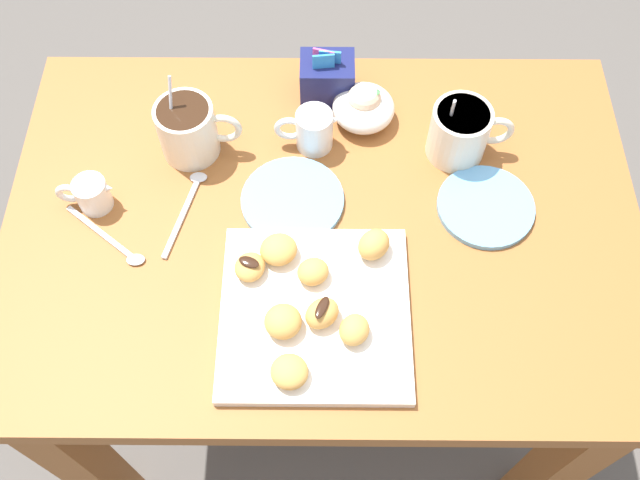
# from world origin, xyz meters

# --- Properties ---
(ground_plane) EXTENTS (8.00, 8.00, 0.00)m
(ground_plane) POSITION_xyz_m (0.00, 0.00, 0.00)
(ground_plane) COLOR #514C47
(dining_table) EXTENTS (0.99, 0.68, 0.76)m
(dining_table) POSITION_xyz_m (0.00, 0.00, 0.60)
(dining_table) COLOR #935628
(dining_table) RESTS_ON ground_plane
(pastry_plate_square) EXTENTS (0.27, 0.27, 0.02)m
(pastry_plate_square) POSITION_xyz_m (-0.01, -0.16, 0.77)
(pastry_plate_square) COLOR white
(pastry_plate_square) RESTS_ON dining_table
(coffee_mug_cream_left) EXTENTS (0.13, 0.09, 0.15)m
(coffee_mug_cream_left) POSITION_xyz_m (-0.21, 0.14, 0.81)
(coffee_mug_cream_left) COLOR silver
(coffee_mug_cream_left) RESTS_ON dining_table
(coffee_mug_cream_right) EXTENTS (0.13, 0.09, 0.14)m
(coffee_mug_cream_right) POSITION_xyz_m (0.22, 0.14, 0.81)
(coffee_mug_cream_right) COLOR silver
(coffee_mug_cream_right) RESTS_ON dining_table
(cream_pitcher_white) EXTENTS (0.10, 0.06, 0.07)m
(cream_pitcher_white) POSITION_xyz_m (-0.02, 0.15, 0.80)
(cream_pitcher_white) COLOR white
(cream_pitcher_white) RESTS_ON dining_table
(sugar_caddy) EXTENTS (0.09, 0.07, 0.11)m
(sugar_caddy) POSITION_xyz_m (0.01, 0.25, 0.80)
(sugar_caddy) COLOR #191E51
(sugar_caddy) RESTS_ON dining_table
(ice_cream_bowl) EXTENTS (0.10, 0.10, 0.08)m
(ice_cream_bowl) POSITION_xyz_m (0.07, 0.20, 0.79)
(ice_cream_bowl) COLOR white
(ice_cream_bowl) RESTS_ON dining_table
(chocolate_sauce_pitcher) EXTENTS (0.09, 0.05, 0.06)m
(chocolate_sauce_pitcher) POSITION_xyz_m (-0.36, 0.03, 0.79)
(chocolate_sauce_pitcher) COLOR white
(chocolate_sauce_pitcher) RESTS_ON dining_table
(saucer_sky_left) EXTENTS (0.16, 0.16, 0.01)m
(saucer_sky_left) POSITION_xyz_m (-0.05, 0.03, 0.76)
(saucer_sky_left) COLOR #66A8DB
(saucer_sky_left) RESTS_ON dining_table
(saucer_sky_right) EXTENTS (0.15, 0.15, 0.01)m
(saucer_sky_right) POSITION_xyz_m (0.26, 0.02, 0.76)
(saucer_sky_right) COLOR #66A8DB
(saucer_sky_right) RESTS_ON dining_table
(loose_spoon_near_saucer) EXTENTS (0.13, 0.11, 0.01)m
(loose_spoon_near_saucer) POSITION_xyz_m (-0.32, -0.05, 0.76)
(loose_spoon_near_saucer) COLOR silver
(loose_spoon_near_saucer) RESTS_ON dining_table
(loose_spoon_by_plate) EXTENTS (0.06, 0.16, 0.01)m
(loose_spoon_by_plate) POSITION_xyz_m (-0.21, 0.03, 0.76)
(loose_spoon_by_plate) COLOR silver
(loose_spoon_by_plate) RESTS_ON dining_table
(beignet_0) EXTENTS (0.07, 0.07, 0.04)m
(beignet_0) POSITION_xyz_m (-0.05, -0.19, 0.79)
(beignet_0) COLOR #D19347
(beignet_0) RESTS_ON pastry_plate_square
(beignet_1) EXTENTS (0.07, 0.07, 0.03)m
(beignet_1) POSITION_xyz_m (-0.04, -0.26, 0.79)
(beignet_1) COLOR #D19347
(beignet_1) RESTS_ON pastry_plate_square
(beignet_2) EXTENTS (0.06, 0.06, 0.03)m
(beignet_2) POSITION_xyz_m (0.04, -0.20, 0.79)
(beignet_2) COLOR #D19347
(beignet_2) RESTS_ON pastry_plate_square
(beignet_3) EXTENTS (0.06, 0.06, 0.03)m
(beignet_3) POSITION_xyz_m (-0.01, -0.11, 0.79)
(beignet_3) COLOR #D19347
(beignet_3) RESTS_ON pastry_plate_square
(beignet_4) EXTENTS (0.07, 0.07, 0.03)m
(beignet_4) POSITION_xyz_m (-0.06, -0.07, 0.79)
(beignet_4) COLOR #D19347
(beignet_4) RESTS_ON pastry_plate_square
(beignet_5) EXTENTS (0.07, 0.07, 0.04)m
(beignet_5) POSITION_xyz_m (0.08, -0.06, 0.79)
(beignet_5) COLOR #D19347
(beignet_5) RESTS_ON pastry_plate_square
(beignet_6) EXTENTS (0.06, 0.06, 0.03)m
(beignet_6) POSITION_xyz_m (-0.11, -0.10, 0.79)
(beignet_6) COLOR #D19347
(beignet_6) RESTS_ON pastry_plate_square
(chocolate_drizzle_6) EXTENTS (0.03, 0.03, 0.00)m
(chocolate_drizzle_6) POSITION_xyz_m (-0.11, -0.10, 0.80)
(chocolate_drizzle_6) COLOR black
(chocolate_drizzle_6) RESTS_ON beignet_6
(beignet_7) EXTENTS (0.07, 0.07, 0.04)m
(beignet_7) POSITION_xyz_m (0.00, -0.17, 0.79)
(beignet_7) COLOR #D19347
(beignet_7) RESTS_ON pastry_plate_square
(chocolate_drizzle_7) EXTENTS (0.03, 0.04, 0.00)m
(chocolate_drizzle_7) POSITION_xyz_m (0.00, -0.17, 0.81)
(chocolate_drizzle_7) COLOR black
(chocolate_drizzle_7) RESTS_ON beignet_7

